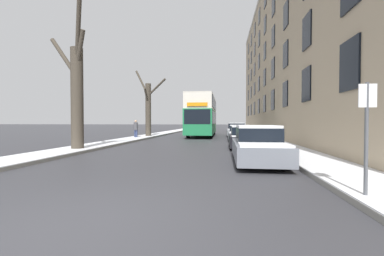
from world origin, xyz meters
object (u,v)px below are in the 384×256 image
(parked_car_0, at_px, (258,145))
(parked_car_2, at_px, (240,133))
(bare_tree_left_0, at_px, (77,91))
(street_sign_post, at_px, (367,134))
(bare_tree_left_1, at_px, (148,107))
(parked_car_1, at_px, (246,138))
(double_decker_bus, at_px, (203,114))
(parked_car_3, at_px, (236,130))
(pedestrian_left_sidewalk, at_px, (136,128))

(parked_car_0, relative_size, parked_car_2, 1.10)
(bare_tree_left_0, xyz_separation_m, street_sign_post, (10.31, -7.37, -1.82))
(bare_tree_left_1, distance_m, parked_car_1, 13.21)
(parked_car_1, relative_size, street_sign_post, 1.76)
(double_decker_bus, relative_size, parked_car_3, 2.87)
(bare_tree_left_1, height_order, parked_car_1, bare_tree_left_1)
(bare_tree_left_1, relative_size, street_sign_post, 3.00)
(street_sign_post, bearing_deg, bare_tree_left_1, 117.34)
(parked_car_1, bearing_deg, street_sign_post, -82.15)
(double_decker_bus, height_order, parked_car_1, double_decker_bus)
(parked_car_0, distance_m, parked_car_3, 17.50)
(parked_car_2, xyz_separation_m, pedestrian_left_sidewalk, (-9.28, 1.34, 0.34))
(bare_tree_left_0, xyz_separation_m, parked_car_3, (8.91, 14.84, -2.47))
(parked_car_0, bearing_deg, parked_car_2, 90.00)
(bare_tree_left_1, relative_size, double_decker_bus, 0.60)
(double_decker_bus, bearing_deg, street_sign_post, -77.65)
(double_decker_bus, bearing_deg, pedestrian_left_sidewalk, -135.91)
(bare_tree_left_0, height_order, parked_car_0, bare_tree_left_0)
(parked_car_3, bearing_deg, double_decker_bus, 169.00)
(pedestrian_left_sidewalk, bearing_deg, parked_car_3, -135.92)
(parked_car_3, xyz_separation_m, street_sign_post, (1.40, -22.21, 0.65))
(parked_car_0, xyz_separation_m, parked_car_2, (0.00, 11.38, -0.04))
(parked_car_0, relative_size, parked_car_1, 1.11)
(pedestrian_left_sidewalk, bearing_deg, parked_car_0, 142.93)
(double_decker_bus, relative_size, pedestrian_left_sidewalk, 6.57)
(parked_car_2, height_order, pedestrian_left_sidewalk, pedestrian_left_sidewalk)
(double_decker_bus, relative_size, parked_car_2, 2.79)
(parked_car_2, bearing_deg, double_decker_bus, 117.91)
(double_decker_bus, relative_size, street_sign_post, 4.98)
(bare_tree_left_1, xyz_separation_m, double_decker_bus, (5.18, 3.20, -0.60))
(pedestrian_left_sidewalk, xyz_separation_m, street_sign_post, (10.68, -17.43, 0.37))
(parked_car_2, bearing_deg, parked_car_0, -90.00)
(parked_car_2, bearing_deg, parked_car_1, -90.00)
(parked_car_3, bearing_deg, bare_tree_left_0, -120.98)
(bare_tree_left_1, bearing_deg, parked_car_2, -22.41)
(parked_car_0, xyz_separation_m, parked_car_1, (0.00, 5.45, -0.05))
(parked_car_1, bearing_deg, parked_car_0, -90.00)
(bare_tree_left_0, distance_m, parked_car_3, 17.48)
(double_decker_bus, distance_m, pedestrian_left_sidewalk, 8.02)
(parked_car_1, bearing_deg, pedestrian_left_sidewalk, 141.92)
(double_decker_bus, bearing_deg, parked_car_1, -74.17)
(parked_car_3, xyz_separation_m, pedestrian_left_sidewalk, (-9.28, -4.78, 0.28))
(parked_car_0, height_order, parked_car_1, parked_car_0)
(bare_tree_left_1, height_order, street_sign_post, bare_tree_left_1)
(parked_car_1, relative_size, parked_car_3, 1.01)
(parked_car_1, bearing_deg, parked_car_3, 90.00)
(parked_car_1, bearing_deg, bare_tree_left_1, 132.62)
(bare_tree_left_0, relative_size, street_sign_post, 3.33)
(bare_tree_left_0, distance_m, street_sign_post, 12.81)
(bare_tree_left_1, bearing_deg, parked_car_3, 15.85)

